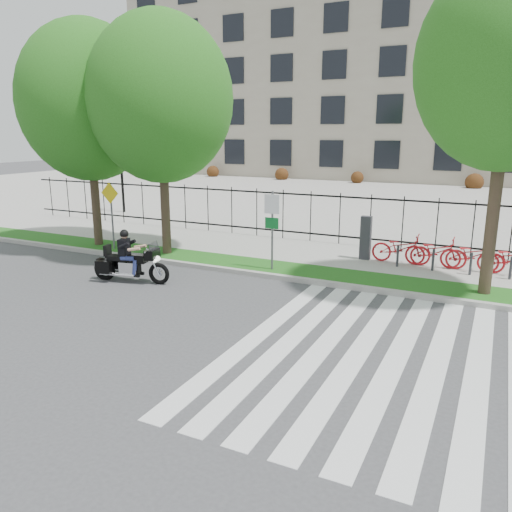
% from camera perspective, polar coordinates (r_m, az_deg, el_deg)
% --- Properties ---
extents(ground, '(120.00, 120.00, 0.00)m').
position_cam_1_polar(ground, '(12.42, -8.76, -7.03)').
color(ground, '#3E3D40').
rests_on(ground, ground).
extents(curb, '(60.00, 0.20, 0.15)m').
position_cam_1_polar(curb, '(15.75, -0.24, -2.03)').
color(curb, '#9F9D96').
rests_on(curb, ground).
extents(grass_verge, '(60.00, 1.50, 0.15)m').
position_cam_1_polar(grass_verge, '(16.48, 1.07, -1.30)').
color(grass_verge, '#175114').
rests_on(grass_verge, ground).
extents(sidewalk, '(60.00, 3.50, 0.15)m').
position_cam_1_polar(sidewalk, '(18.71, 4.33, 0.52)').
color(sidewalk, gray).
rests_on(sidewalk, ground).
extents(plaza, '(80.00, 34.00, 0.10)m').
position_cam_1_polar(plaza, '(35.38, 15.10, 6.42)').
color(plaza, gray).
rests_on(plaza, ground).
extents(crosswalk_stripes, '(5.70, 8.00, 0.01)m').
position_cam_1_polar(crosswalk_stripes, '(10.61, 13.63, -11.04)').
color(crosswalk_stripes, silver).
rests_on(crosswalk_stripes, ground).
extents(iron_fence, '(30.00, 0.06, 2.00)m').
position_cam_1_polar(iron_fence, '(20.10, 6.26, 4.54)').
color(iron_fence, black).
rests_on(iron_fence, sidewalk).
extents(office_building, '(60.00, 21.90, 20.15)m').
position_cam_1_polar(office_building, '(55.06, 20.16, 18.97)').
color(office_building, gray).
rests_on(office_building, ground).
extents(lamp_post_left, '(1.06, 0.70, 4.25)m').
position_cam_1_polar(lamp_post_left, '(28.51, -15.22, 11.07)').
color(lamp_post_left, black).
rests_on(lamp_post_left, ground).
extents(street_tree_0, '(5.02, 5.02, 8.24)m').
position_cam_1_polar(street_tree_0, '(20.08, -18.66, 16.35)').
color(street_tree_0, '#32221B').
rests_on(street_tree_0, grass_verge).
extents(street_tree_1, '(4.94, 4.94, 8.20)m').
position_cam_1_polar(street_tree_1, '(17.97, -10.87, 17.22)').
color(street_tree_1, '#32221B').
rests_on(street_tree_1, grass_verge).
extents(street_tree_2, '(4.62, 4.62, 8.57)m').
position_cam_1_polar(street_tree_2, '(14.49, 27.08, 19.01)').
color(street_tree_2, '#32221B').
rests_on(street_tree_2, grass_verge).
extents(sign_pole_regulatory, '(0.50, 0.09, 2.50)m').
position_cam_1_polar(sign_pole_regulatory, '(15.63, 1.85, 4.10)').
color(sign_pole_regulatory, '#59595B').
rests_on(sign_pole_regulatory, grass_verge).
extents(sign_pole_warning, '(0.78, 0.09, 2.49)m').
position_cam_1_polar(sign_pole_warning, '(19.23, -16.23, 5.42)').
color(sign_pole_warning, '#59595B').
rests_on(sign_pole_warning, grass_verge).
extents(motorcycle_rider, '(2.49, 0.97, 1.94)m').
position_cam_1_polar(motorcycle_rider, '(15.47, -14.19, -0.58)').
color(motorcycle_rider, black).
rests_on(motorcycle_rider, ground).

